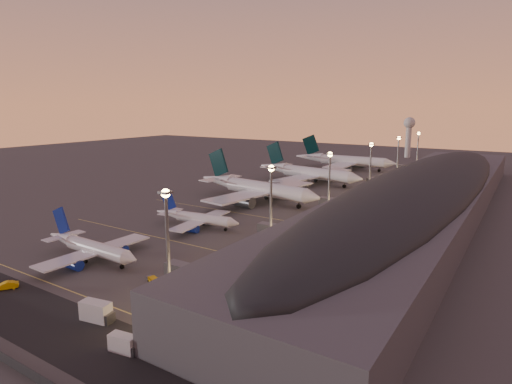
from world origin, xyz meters
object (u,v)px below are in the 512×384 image
at_px(airliner_wide_near, 256,188).
at_px(baggage_tug_b, 201,290).
at_px(catering_truck_b, 124,344).
at_px(baggage_tug_a, 152,279).
at_px(catering_truck_a, 97,312).
at_px(airliner_wide_far, 344,160).
at_px(airliner_narrow_north, 196,218).
at_px(airliner_wide_mid, 308,173).
at_px(airliner_narrow_south, 90,247).
at_px(radar_tower, 409,130).
at_px(service_van_d, 6,286).

xyz_separation_m(airliner_wide_near, baggage_tug_b, (41.71, -87.54, -5.15)).
bearing_deg(catering_truck_b, baggage_tug_a, 118.27).
height_order(catering_truck_a, catering_truck_b, catering_truck_a).
relative_size(airliner_wide_far, catering_truck_a, 9.54).
height_order(airliner_wide_far, baggage_tug_a, airliner_wide_far).
bearing_deg(airliner_narrow_north, airliner_wide_mid, 87.09).
height_order(airliner_narrow_south, airliner_wide_far, airliner_wide_far).
bearing_deg(airliner_wide_mid, baggage_tug_b, -64.10).
bearing_deg(radar_tower, airliner_wide_near, -94.75).
bearing_deg(catering_truck_a, airliner_wide_far, 88.90).
bearing_deg(baggage_tug_a, airliner_wide_near, 126.65).
bearing_deg(catering_truck_a, airliner_wide_mid, 91.35).
bearing_deg(baggage_tug_b, catering_truck_a, -105.50).
bearing_deg(baggage_tug_a, airliner_narrow_south, -164.71).
height_order(airliner_wide_mid, service_van_d, airliner_wide_mid).
xyz_separation_m(catering_truck_b, service_van_d, (-43.45, 2.34, -0.55)).
bearing_deg(baggage_tug_a, radar_tower, 111.44).
relative_size(catering_truck_b, service_van_d, 1.07).
bearing_deg(catering_truck_a, baggage_tug_b, 57.56).
bearing_deg(service_van_d, airliner_narrow_south, 121.12).
height_order(baggage_tug_a, catering_truck_b, catering_truck_b).
height_order(airliner_narrow_north, catering_truck_a, airliner_narrow_north).
bearing_deg(airliner_wide_mid, airliner_wide_near, -80.37).
xyz_separation_m(airliner_narrow_north, airliner_wide_mid, (-6.05, 100.00, 2.37)).
distance_m(airliner_wide_near, service_van_d, 111.04).
distance_m(airliner_wide_near, baggage_tug_b, 97.10).
xyz_separation_m(radar_tower, service_van_d, (-13.92, -312.53, -20.99)).
bearing_deg(catering_truck_b, airliner_narrow_south, 140.66).
distance_m(airliner_wide_mid, baggage_tug_b, 146.72).
xyz_separation_m(airliner_narrow_north, airliner_wide_far, (-8.56, 159.38, 2.56)).
height_order(baggage_tug_b, catering_truck_b, catering_truck_b).
height_order(baggage_tug_a, service_van_d, service_van_d).
distance_m(airliner_narrow_south, airliner_wide_near, 87.70).
relative_size(airliner_wide_far, radar_tower, 2.13).
bearing_deg(airliner_wide_far, airliner_wide_near, -89.98).
xyz_separation_m(radar_tower, baggage_tug_b, (24.97, -289.16, -21.40)).
bearing_deg(service_van_d, radar_tower, 117.60).
distance_m(airliner_wide_near, airliner_wide_mid, 52.93).
relative_size(baggage_tug_b, catering_truck_a, 0.50).
xyz_separation_m(airliner_narrow_north, radar_tower, (11.07, 248.70, 18.73)).
distance_m(airliner_narrow_north, baggage_tug_a, 47.97).
distance_m(airliner_narrow_south, baggage_tug_a, 25.88).
xyz_separation_m(airliner_narrow_south, airliner_wide_near, (-2.42, 87.64, 2.18)).
height_order(airliner_wide_near, radar_tower, radar_tower).
xyz_separation_m(airliner_wide_far, baggage_tug_a, (30.97, -201.71, -5.14)).
bearing_deg(airliner_wide_near, catering_truck_a, -64.67).
distance_m(airliner_narrow_south, airliner_wide_mid, 140.61).
bearing_deg(airliner_wide_mid, airliner_wide_far, 101.64).
height_order(baggage_tug_a, baggage_tug_b, baggage_tug_a).
height_order(airliner_wide_near, baggage_tug_b, airliner_wide_near).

